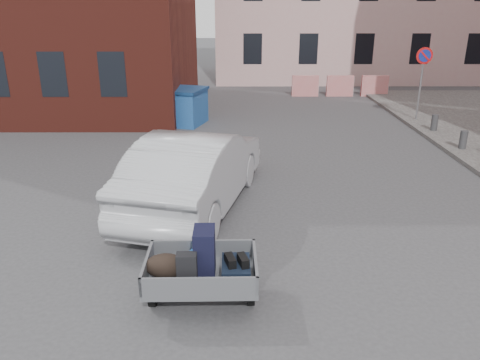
{
  "coord_description": "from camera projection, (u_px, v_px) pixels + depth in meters",
  "views": [
    {
      "loc": [
        -0.75,
        -7.96,
        4.16
      ],
      "look_at": [
        -0.73,
        0.25,
        1.1
      ],
      "focal_mm": 35.0,
      "sensor_mm": 36.0,
      "label": 1
    }
  ],
  "objects": [
    {
      "name": "ground",
      "position": [
        278.0,
        238.0,
        8.91
      ],
      "size": [
        120.0,
        120.0,
        0.0
      ],
      "primitive_type": "plane",
      "color": "#38383A",
      "rests_on": "ground"
    },
    {
      "name": "no_parking_sign",
      "position": [
        423.0,
        68.0,
        17.11
      ],
      "size": [
        0.6,
        0.09,
        2.65
      ],
      "color": "gray",
      "rests_on": "sidewalk"
    },
    {
      "name": "barriers",
      "position": [
        340.0,
        86.0,
        22.8
      ],
      "size": [
        4.7,
        0.18,
        1.0
      ],
      "color": "red",
      "rests_on": "ground"
    },
    {
      "name": "trailer",
      "position": [
        201.0,
        268.0,
        6.75
      ],
      "size": [
        1.62,
        1.81,
        1.2
      ],
      "rotation": [
        0.0,
        0.0,
        0.02
      ],
      "color": "black",
      "rests_on": "ground"
    },
    {
      "name": "dumpster",
      "position": [
        163.0,
        105.0,
        17.58
      ],
      "size": [
        3.5,
        2.48,
        1.33
      ],
      "rotation": [
        0.0,
        0.0,
        -0.29
      ],
      "color": "#2257A4",
      "rests_on": "ground"
    },
    {
      "name": "silver_car",
      "position": [
        196.0,
        169.0,
        10.08
      ],
      "size": [
        2.98,
        5.44,
        1.7
      ],
      "primitive_type": "imported",
      "rotation": [
        0.0,
        0.0,
        2.9
      ],
      "color": "#ACAFB4",
      "rests_on": "ground"
    }
  ]
}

